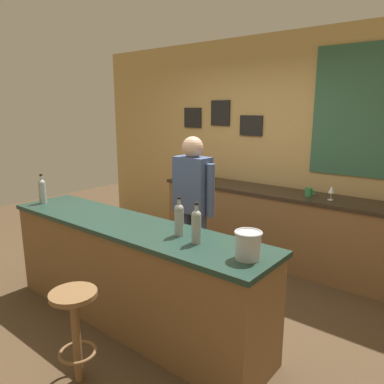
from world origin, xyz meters
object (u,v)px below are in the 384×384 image
Objects in this scene: ice_bucket at (248,244)px; wine_glass_b at (208,173)px; wine_bottle_b at (179,218)px; bar_stool at (75,321)px; wine_bottle_c at (196,225)px; wine_glass_a at (202,172)px; wine_bottle_a at (42,190)px; wine_glass_c at (331,190)px; coffee_mug at (309,192)px; bartender at (193,204)px.

wine_glass_b is (-1.84, 2.06, -0.01)m from ice_bucket.
bar_stool is at bearing -107.74° from wine_bottle_b.
wine_glass_a is at bearing 126.32° from wine_bottle_c.
wine_glass_b is at bearing 120.83° from wine_bottle_b.
wine_bottle_b is at bearing 166.39° from wine_bottle_c.
wine_bottle_a and wine_bottle_b have the same top height.
wine_bottle_b reaches higher than wine_glass_c.
bar_stool is 3.62× the size of ice_bucket.
wine_glass_a is 1.56m from coffee_mug.
ice_bucket is 2.03m from wine_glass_c.
wine_bottle_a is at bearing -177.57° from wine_bottle_c.
bartender is 1.63m from bar_stool.
wine_glass_b reaches higher than bar_stool.
wine_glass_a is at bearing 123.66° from bartender.
bartender is 5.29× the size of wine_bottle_b.
wine_bottle_a is at bearing -101.74° from wine_glass_a.
wine_bottle_c reaches higher than wine_glass_b.
ice_bucket is at bearing -5.70° from wine_bottle_b.
wine_bottle_a reaches higher than wine_glass_b.
wine_bottle_b is 1.00× the size of wine_bottle_c.
ice_bucket is (0.65, -0.06, -0.04)m from wine_bottle_b.
wine_glass_b is at bearing 179.88° from coffee_mug.
wine_bottle_b is at bearing 174.30° from ice_bucket.
bartender reaches higher than ice_bucket.
wine_glass_b reaches higher than coffee_mug.
wine_glass_b is 1.70m from wine_glass_c.
wine_bottle_a is 2.20m from wine_glass_b.
coffee_mug is at bearing 101.02° from ice_bucket.
wine_glass_c is 0.27m from coffee_mug.
bar_stool is 1.75m from wine_bottle_a.
bartender is 5.29× the size of wine_bottle_c.
bar_stool is 2.22× the size of wine_bottle_b.
wine_glass_b is 1.00× the size of wine_glass_c.
wine_glass_b is at bearing 178.92° from wine_glass_c.
wine_glass_b is at bearing 131.79° from ice_bucket.
bartender reaches higher than wine_bottle_a.
ice_bucket is 1.21× the size of wine_glass_b.
wine_bottle_b reaches higher than bar_stool.
wine_glass_b and wine_glass_c have the same top height.
wine_bottle_c is 2.48m from wine_glass_b.
wine_bottle_b is (1.76, 0.13, 0.00)m from wine_bottle_a.
wine_glass_a is 1.24× the size of coffee_mug.
ice_bucket is at bearing 1.65° from wine_bottle_a.
coffee_mug is at bearing -0.90° from wine_glass_a.
ice_bucket is 1.50× the size of coffee_mug.
wine_glass_a is (0.45, 2.15, -0.05)m from wine_bottle_a.
wine_bottle_b is 1.97× the size of wine_glass_c.
coffee_mug is at bearing 46.65° from wine_bottle_a.
wine_bottle_c is 1.97× the size of wine_glass_a.
wine_bottle_a is at bearing -137.23° from wine_glass_c.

